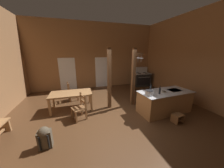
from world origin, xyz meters
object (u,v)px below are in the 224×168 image
at_px(ladderback_chair_near_window, 80,107).
at_px(mixing_bowl_on_counter, 164,92).
at_px(backpack, 45,137).
at_px(bottle_short_on_counter, 160,91).
at_px(dining_table, 71,95).
at_px(step_stool, 178,117).
at_px(stove_range, 142,79).
at_px(kitchen_island, 164,102).
at_px(bottle_tall_on_counter, 151,89).
at_px(ladderback_chair_by_post, 72,92).
at_px(stockpot_on_counter, 149,93).

xyz_separation_m(ladderback_chair_near_window, mixing_bowl_on_counter, (3.14, -0.58, 0.47)).
xyz_separation_m(backpack, bottle_short_on_counter, (3.80, 0.48, 0.70)).
height_order(dining_table, backpack, dining_table).
distance_m(step_stool, dining_table, 4.21).
bearing_deg(stove_range, bottle_short_on_counter, -112.52).
bearing_deg(stove_range, backpack, -141.33).
relative_size(backpack, mixing_bowl_on_counter, 3.64).
bearing_deg(kitchen_island, bottle_short_on_counter, -158.69).
bearing_deg(bottle_tall_on_counter, kitchen_island, -15.31).
relative_size(stove_range, bottle_tall_on_counter, 4.15).
bearing_deg(ladderback_chair_by_post, stockpot_on_counter, -42.31).
distance_m(stove_range, stockpot_on_counter, 4.38).
relative_size(ladderback_chair_by_post, bottle_tall_on_counter, 2.99).
height_order(ladderback_chair_near_window, bottle_short_on_counter, bottle_short_on_counter).
xyz_separation_m(kitchen_island, mixing_bowl_on_counter, (-0.18, -0.10, 0.47)).
height_order(dining_table, ladderback_chair_near_window, ladderback_chair_near_window).
distance_m(stove_range, bottle_tall_on_counter, 3.96).
bearing_deg(bottle_short_on_counter, step_stool, -56.91).
xyz_separation_m(dining_table, bottle_short_on_counter, (3.20, -1.56, 0.37)).
bearing_deg(dining_table, ladderback_chair_near_window, -70.68).
xyz_separation_m(stove_range, dining_table, (-4.79, -2.29, 0.17)).
bearing_deg(stockpot_on_counter, backpack, -171.87).
distance_m(backpack, mixing_bowl_on_counter, 4.15).
relative_size(kitchen_island, stove_range, 1.68).
xyz_separation_m(dining_table, mixing_bowl_on_counter, (3.46, -1.48, 0.27)).
relative_size(mixing_bowl_on_counter, bottle_short_on_counter, 0.51).
xyz_separation_m(mixing_bowl_on_counter, bottle_tall_on_counter, (-0.42, 0.26, 0.10)).
relative_size(ladderback_chair_near_window, stockpot_on_counter, 2.63).
relative_size(stockpot_on_counter, mixing_bowl_on_counter, 2.21).
height_order(ladderback_chair_near_window, backpack, ladderback_chair_near_window).
relative_size(dining_table, ladderback_chair_near_window, 1.81).
distance_m(stove_range, dining_table, 5.31).
distance_m(kitchen_island, ladderback_chair_near_window, 3.35).
bearing_deg(dining_table, stove_range, 25.53).
relative_size(dining_table, bottle_tall_on_counter, 5.41).
bearing_deg(kitchen_island, stove_range, 72.54).
height_order(mixing_bowl_on_counter, bottle_short_on_counter, bottle_short_on_counter).
bearing_deg(stockpot_on_counter, dining_table, 150.52).
xyz_separation_m(stove_range, ladderback_chair_by_post, (-4.81, -1.32, -0.03)).
bearing_deg(ladderback_chair_by_post, dining_table, -88.51).
height_order(stove_range, dining_table, stove_range).
height_order(ladderback_chair_by_post, mixing_bowl_on_counter, ladderback_chair_by_post).
xyz_separation_m(ladderback_chair_near_window, bottle_tall_on_counter, (2.72, -0.32, 0.56)).
distance_m(kitchen_island, bottle_short_on_counter, 0.74).
height_order(ladderback_chair_by_post, stockpot_on_counter, stockpot_on_counter).
relative_size(dining_table, bottle_short_on_counter, 5.36).
bearing_deg(ladderback_chair_near_window, mixing_bowl_on_counter, -10.40).
relative_size(ladderback_chair_near_window, ladderback_chair_by_post, 1.00).
relative_size(step_stool, dining_table, 0.23).
bearing_deg(mixing_bowl_on_counter, bottle_short_on_counter, -164.28).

